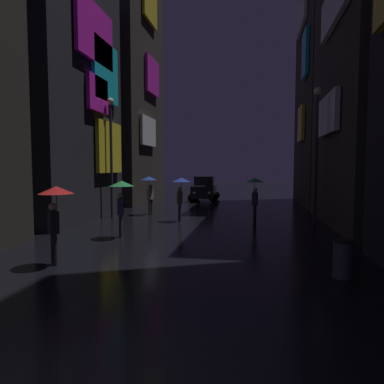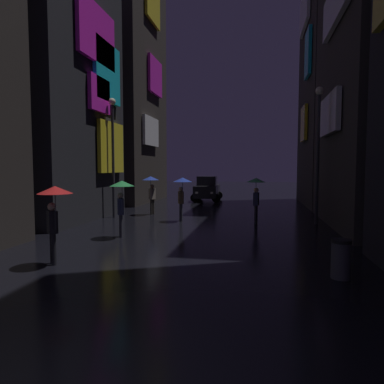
{
  "view_description": "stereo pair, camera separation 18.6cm",
  "coord_description": "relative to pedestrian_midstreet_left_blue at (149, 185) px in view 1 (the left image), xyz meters",
  "views": [
    {
      "loc": [
        2.19,
        -3.04,
        2.61
      ],
      "look_at": [
        0.0,
        9.2,
        1.71
      ],
      "focal_mm": 32.0,
      "sensor_mm": 36.0,
      "label": 1
    },
    {
      "loc": [
        2.37,
        -3.01,
        2.61
      ],
      "look_at": [
        0.0,
        9.2,
        1.71
      ],
      "focal_mm": 32.0,
      "sensor_mm": 36.0,
      "label": 2
    }
  ],
  "objects": [
    {
      "name": "building_left_far",
      "position": [
        -4.09,
        7.04,
        7.78
      ],
      "size": [
        4.25,
        7.93,
        18.89
      ],
      "color": "#2D2826",
      "rests_on": "ground"
    },
    {
      "name": "building_right_mid",
      "position": [
        10.88,
        -1.57,
        6.84
      ],
      "size": [
        4.25,
        8.72,
        17.02
      ],
      "color": "#33302D",
      "rests_on": "ground"
    },
    {
      "name": "streetlamp_right_far",
      "position": [
        8.4,
        -1.6,
        2.15
      ],
      "size": [
        0.36,
        0.36,
        6.2
      ],
      "color": "#2D2D33",
      "rests_on": "ground"
    },
    {
      "name": "pedestrian_foreground_right_green",
      "position": [
        0.82,
        -6.09,
        0.0
      ],
      "size": [
        0.9,
        0.9,
        2.12
      ],
      "color": "#2D2D38",
      "rests_on": "ground"
    },
    {
      "name": "pedestrian_near_crossing_green",
      "position": [
        5.67,
        -1.83,
        0.0
      ],
      "size": [
        0.9,
        0.9,
        2.12
      ],
      "color": "#2D2D38",
      "rests_on": "ground"
    },
    {
      "name": "building_left_mid",
      "position": [
        -4.07,
        -2.29,
        4.44
      ],
      "size": [
        4.25,
        7.24,
        12.18
      ],
      "color": "#232328",
      "rests_on": "ground"
    },
    {
      "name": "pedestrian_midstreet_centre_red",
      "position": [
        0.49,
        -9.83,
        0.0
      ],
      "size": [
        0.9,
        0.9,
        2.12
      ],
      "color": "black",
      "rests_on": "ground"
    },
    {
      "name": "streetlamp_left_far",
      "position": [
        -1.6,
        -1.34,
        2.11
      ],
      "size": [
        0.36,
        0.36,
        6.13
      ],
      "color": "#2D2D33",
      "rests_on": "ground"
    },
    {
      "name": "trash_bin",
      "position": [
        7.7,
        -9.54,
        -1.2
      ],
      "size": [
        0.46,
        0.46,
        0.93
      ],
      "color": "#3F3F47",
      "rests_on": "ground"
    },
    {
      "name": "building_right_far",
      "position": [
        10.88,
        7.27,
        9.1
      ],
      "size": [
        4.25,
        8.41,
        21.49
      ],
      "color": "#33302D",
      "rests_on": "ground"
    },
    {
      "name": "pedestrian_midstreet_left_blue",
      "position": [
        0.0,
        0.0,
        0.0
      ],
      "size": [
        0.9,
        0.9,
        2.12
      ],
      "color": "#38332D",
      "rests_on": "ground"
    },
    {
      "name": "pedestrian_foreground_left_blue",
      "position": [
        2.17,
        -1.92,
        0.0
      ],
      "size": [
        0.9,
        0.9,
        2.12
      ],
      "color": "#2D2D38",
      "rests_on": "ground"
    },
    {
      "name": "car_distant",
      "position": [
        1.84,
        8.57,
        -0.74
      ],
      "size": [
        2.37,
        4.21,
        1.92
      ],
      "color": "black",
      "rests_on": "ground"
    }
  ]
}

